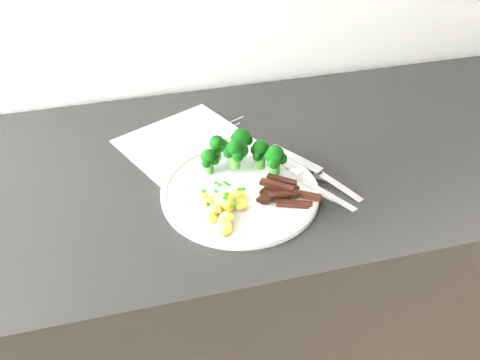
{
  "coord_description": "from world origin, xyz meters",
  "views": [
    {
      "loc": [
        -0.25,
        0.95,
        1.42
      ],
      "look_at": [
        -0.08,
        1.61,
        0.89
      ],
      "focal_mm": 39.49,
      "sensor_mm": 36.0,
      "label": 1
    }
  ],
  "objects_px": {
    "recipe_paper": "(204,156)",
    "broccoli": "(243,151)",
    "plate": "(240,191)",
    "fork": "(315,186)",
    "beef_strips": "(281,192)",
    "counter": "(271,308)",
    "knife": "(325,179)",
    "potatoes": "(224,206)"
  },
  "relations": [
    {
      "from": "counter",
      "to": "recipe_paper",
      "type": "height_order",
      "value": "recipe_paper"
    },
    {
      "from": "broccoli",
      "to": "fork",
      "type": "xyz_separation_m",
      "value": [
        0.1,
        -0.09,
        -0.03
      ]
    },
    {
      "from": "plate",
      "to": "broccoli",
      "type": "xyz_separation_m",
      "value": [
        0.02,
        0.06,
        0.04
      ]
    },
    {
      "from": "plate",
      "to": "broccoli",
      "type": "bearing_deg",
      "value": 70.72
    },
    {
      "from": "counter",
      "to": "beef_strips",
      "type": "distance_m",
      "value": 0.46
    },
    {
      "from": "beef_strips",
      "to": "recipe_paper",
      "type": "bearing_deg",
      "value": 122.94
    },
    {
      "from": "knife",
      "to": "broccoli",
      "type": "bearing_deg",
      "value": 153.97
    },
    {
      "from": "counter",
      "to": "broccoli",
      "type": "bearing_deg",
      "value": -164.12
    },
    {
      "from": "potatoes",
      "to": "fork",
      "type": "bearing_deg",
      "value": 6.08
    },
    {
      "from": "recipe_paper",
      "to": "plate",
      "type": "bearing_deg",
      "value": -72.21
    },
    {
      "from": "plate",
      "to": "counter",
      "type": "bearing_deg",
      "value": 39.66
    },
    {
      "from": "beef_strips",
      "to": "knife",
      "type": "xyz_separation_m",
      "value": [
        0.09,
        0.03,
        -0.01
      ]
    },
    {
      "from": "knife",
      "to": "counter",
      "type": "bearing_deg",
      "value": 123.67
    },
    {
      "from": "beef_strips",
      "to": "knife",
      "type": "bearing_deg",
      "value": 16.97
    },
    {
      "from": "recipe_paper",
      "to": "potatoes",
      "type": "relative_size",
      "value": 3.53
    },
    {
      "from": "recipe_paper",
      "to": "plate",
      "type": "relative_size",
      "value": 1.41
    },
    {
      "from": "plate",
      "to": "knife",
      "type": "bearing_deg",
      "value": -2.65
    },
    {
      "from": "beef_strips",
      "to": "counter",
      "type": "bearing_deg",
      "value": 73.76
    },
    {
      "from": "fork",
      "to": "counter",
      "type": "bearing_deg",
      "value": 103.99
    },
    {
      "from": "recipe_paper",
      "to": "beef_strips",
      "type": "distance_m",
      "value": 0.18
    },
    {
      "from": "broccoli",
      "to": "knife",
      "type": "relative_size",
      "value": 0.75
    },
    {
      "from": "recipe_paper",
      "to": "broccoli",
      "type": "relative_size",
      "value": 2.6
    },
    {
      "from": "plate",
      "to": "fork",
      "type": "distance_m",
      "value": 0.13
    },
    {
      "from": "plate",
      "to": "fork",
      "type": "relative_size",
      "value": 1.51
    },
    {
      "from": "recipe_paper",
      "to": "fork",
      "type": "height_order",
      "value": "fork"
    },
    {
      "from": "beef_strips",
      "to": "knife",
      "type": "height_order",
      "value": "beef_strips"
    },
    {
      "from": "broccoli",
      "to": "knife",
      "type": "distance_m",
      "value": 0.15
    },
    {
      "from": "plate",
      "to": "knife",
      "type": "distance_m",
      "value": 0.15
    },
    {
      "from": "recipe_paper",
      "to": "potatoes",
      "type": "distance_m",
      "value": 0.17
    },
    {
      "from": "broccoli",
      "to": "beef_strips",
      "type": "height_order",
      "value": "broccoli"
    },
    {
      "from": "counter",
      "to": "recipe_paper",
      "type": "relative_size",
      "value": 6.11
    },
    {
      "from": "broccoli",
      "to": "plate",
      "type": "bearing_deg",
      "value": -109.28
    },
    {
      "from": "knife",
      "to": "recipe_paper",
      "type": "bearing_deg",
      "value": 146.13
    },
    {
      "from": "beef_strips",
      "to": "fork",
      "type": "bearing_deg",
      "value": 1.99
    },
    {
      "from": "recipe_paper",
      "to": "broccoli",
      "type": "xyz_separation_m",
      "value": [
        0.06,
        -0.06,
        0.05
      ]
    },
    {
      "from": "beef_strips",
      "to": "plate",
      "type": "bearing_deg",
      "value": 150.88
    },
    {
      "from": "counter",
      "to": "potatoes",
      "type": "height_order",
      "value": "potatoes"
    },
    {
      "from": "recipe_paper",
      "to": "potatoes",
      "type": "xyz_separation_m",
      "value": [
        -0.0,
        -0.17,
        0.02
      ]
    },
    {
      "from": "broccoli",
      "to": "recipe_paper",
      "type": "bearing_deg",
      "value": 132.77
    },
    {
      "from": "potatoes",
      "to": "plate",
      "type": "bearing_deg",
      "value": 51.92
    },
    {
      "from": "counter",
      "to": "fork",
      "type": "bearing_deg",
      "value": -76.01
    },
    {
      "from": "potatoes",
      "to": "knife",
      "type": "height_order",
      "value": "potatoes"
    }
  ]
}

